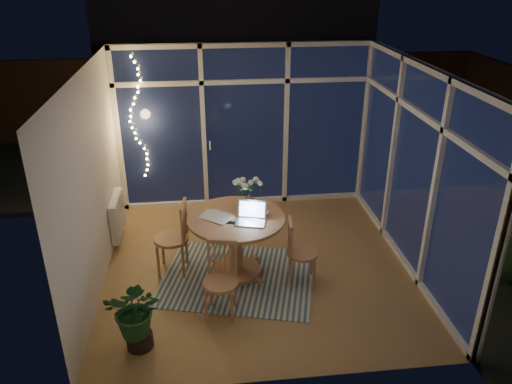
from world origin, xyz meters
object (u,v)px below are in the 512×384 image
at_px(laptop, 250,213).
at_px(potted_plant, 137,317).
at_px(dining_table, 237,246).
at_px(chair_left, 171,237).
at_px(flower_vase, 249,202).
at_px(chair_right, 302,252).
at_px(chair_front, 220,281).

bearing_deg(laptop, potted_plant, -125.20).
height_order(dining_table, chair_left, chair_left).
relative_size(dining_table, chair_left, 1.21).
bearing_deg(laptop, flower_vase, 101.39).
bearing_deg(chair_left, potted_plant, -4.94).
xyz_separation_m(chair_left, chair_right, (1.61, -0.44, -0.06)).
xyz_separation_m(flower_vase, potted_plant, (-1.31, -1.43, -0.55)).
distance_m(chair_right, potted_plant, 2.14).
xyz_separation_m(dining_table, chair_front, (-0.25, -0.80, 0.04)).
bearing_deg(chair_right, flower_vase, 59.14).
distance_m(chair_left, laptop, 1.13).
height_order(dining_table, potted_plant, dining_table).
height_order(chair_right, laptop, laptop).
height_order(laptop, potted_plant, laptop).
bearing_deg(chair_front, potted_plant, -141.36).
xyz_separation_m(chair_right, chair_front, (-1.04, -0.53, 0.01)).
bearing_deg(laptop, chair_right, 5.32).
bearing_deg(flower_vase, dining_table, -133.28).
height_order(chair_left, potted_plant, chair_left).
bearing_deg(dining_table, chair_front, -107.03).
bearing_deg(chair_front, flower_vase, 79.15).
distance_m(dining_table, flower_vase, 0.58).
bearing_deg(chair_right, dining_table, 77.85).
relative_size(chair_left, laptop, 2.82).
relative_size(chair_right, flower_vase, 4.21).
relative_size(flower_vase, potted_plant, 0.28).
xyz_separation_m(laptop, potted_plant, (-1.28, -1.07, -0.58)).
bearing_deg(potted_plant, dining_table, 47.63).
bearing_deg(chair_front, dining_table, 85.47).
relative_size(laptop, flower_vase, 1.69).
bearing_deg(potted_plant, chair_front, 26.13).
xyz_separation_m(dining_table, chair_right, (0.79, -0.27, 0.03)).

